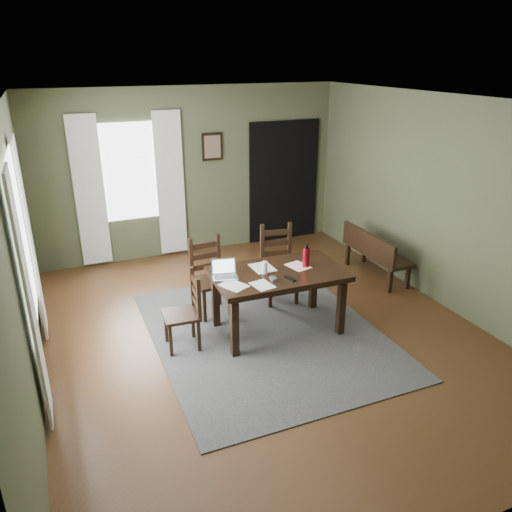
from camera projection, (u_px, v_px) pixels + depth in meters
name	position (u px, v px, depth m)	size (l,w,h in m)	color
ground	(266.00, 334.00, 6.04)	(5.00, 6.00, 0.01)	#492C16
room_shell	(267.00, 188.00, 5.36)	(5.02, 6.02, 2.71)	#495034
rug	(266.00, 333.00, 6.04)	(2.60, 3.20, 0.01)	#3E3E3E
dining_table	(278.00, 279.00, 5.87)	(1.56, 0.97, 0.77)	black
chair_end	(185.00, 312.00, 5.61)	(0.42, 0.42, 0.90)	black
chair_back_left	(210.00, 278.00, 6.36)	(0.47, 0.47, 0.99)	black
chair_back_right	(279.00, 265.00, 6.72)	(0.51, 0.51, 1.03)	black
bench	(374.00, 250.00, 7.41)	(0.41, 1.27, 0.72)	black
laptop	(224.00, 272.00, 5.68)	(0.33, 0.28, 0.20)	#B7B7BC
computer_mouse	(274.00, 279.00, 5.60)	(0.06, 0.10, 0.04)	#3F3F42
tv_remote	(290.00, 278.00, 5.62)	(0.05, 0.17, 0.02)	black
drinking_glass	(265.00, 268.00, 5.75)	(0.07, 0.07, 0.15)	silver
water_bottle	(306.00, 257.00, 5.91)	(0.09, 0.09, 0.28)	#AA0D19
paper_a	(234.00, 285.00, 5.47)	(0.22, 0.29, 0.00)	white
paper_c	(262.00, 268.00, 5.93)	(0.24, 0.32, 0.00)	white
paper_d	(298.00, 266.00, 5.97)	(0.21, 0.28, 0.00)	white
paper_e	(262.00, 285.00, 5.48)	(0.20, 0.26, 0.00)	white
window_left	(23.00, 244.00, 4.78)	(0.01, 1.30, 1.70)	white
window_back	(129.00, 172.00, 7.67)	(1.00, 0.01, 1.50)	white
curtain_left_near	(30.00, 303.00, 4.18)	(0.03, 0.48, 2.30)	silver
curtain_left_far	(31.00, 241.00, 5.58)	(0.03, 0.48, 2.30)	silver
curtain_back_left	(90.00, 192.00, 7.52)	(0.44, 0.03, 2.30)	silver
curtain_back_right	(170.00, 185.00, 7.96)	(0.44, 0.03, 2.30)	silver
framed_picture	(212.00, 147.00, 8.04)	(0.34, 0.03, 0.44)	black
doorway_back	(284.00, 182.00, 8.77)	(1.30, 0.03, 2.10)	black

